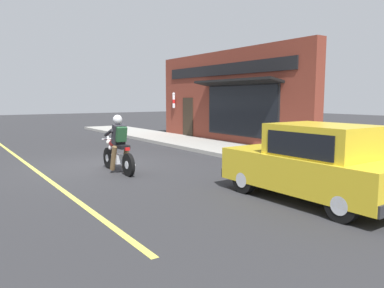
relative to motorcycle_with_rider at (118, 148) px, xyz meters
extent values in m
plane|color=#2B2B2D|center=(-0.10, 1.25, -0.68)|extent=(80.00, 80.00, 0.00)
cube|color=#9E9B93|center=(5.32, 4.25, -0.61)|extent=(2.60, 22.00, 0.14)
cube|color=#D1C64C|center=(-1.90, 4.25, -0.67)|extent=(0.12, 19.80, 0.01)
cube|color=maroon|center=(6.87, 3.62, 1.42)|extent=(0.50, 10.16, 4.20)
cube|color=black|center=(6.60, 2.35, 0.87)|extent=(0.04, 4.27, 2.10)
cube|color=black|center=(6.61, 2.35, 0.87)|extent=(0.02, 4.47, 2.20)
cube|color=#2D2319|center=(6.60, 6.42, 0.37)|extent=(0.04, 0.90, 2.10)
cube|color=black|center=(6.27, 2.35, 2.07)|extent=(0.81, 4.88, 0.24)
cube|color=black|center=(6.59, 3.62, 2.67)|extent=(0.06, 8.63, 0.50)
cylinder|color=white|center=(6.52, 7.69, 1.22)|extent=(0.14, 0.14, 0.70)
cylinder|color=red|center=(6.52, 7.69, 1.22)|extent=(0.15, 0.15, 0.20)
sphere|color=silver|center=(6.52, 7.69, 1.62)|extent=(0.16, 0.16, 0.16)
cylinder|color=black|center=(0.00, 0.72, -0.37)|extent=(0.10, 0.62, 0.62)
cylinder|color=silver|center=(0.00, 0.72, -0.37)|extent=(0.12, 0.22, 0.22)
cylinder|color=black|center=(0.00, -0.68, -0.37)|extent=(0.10, 0.62, 0.62)
cylinder|color=silver|center=(0.00, -0.68, -0.37)|extent=(0.12, 0.22, 0.22)
cube|color=silver|center=(0.00, -0.03, -0.29)|extent=(0.28, 0.40, 0.24)
ellipsoid|color=#B21919|center=(0.00, 0.22, 0.12)|extent=(0.30, 0.52, 0.24)
cube|color=black|center=(0.00, -0.26, 0.08)|extent=(0.26, 0.56, 0.10)
cylinder|color=silver|center=(0.00, 0.62, -0.05)|extent=(0.07, 0.33, 0.68)
cylinder|color=silver|center=(0.00, 0.50, 0.23)|extent=(0.56, 0.04, 0.04)
sphere|color=silver|center=(0.00, 0.67, 0.11)|extent=(0.16, 0.16, 0.16)
cylinder|color=silver|center=(0.16, -0.43, -0.39)|extent=(0.08, 0.55, 0.08)
cube|color=red|center=(0.00, -0.63, 0.05)|extent=(0.12, 0.06, 0.08)
cylinder|color=brown|center=(-0.18, -0.10, -0.25)|extent=(0.14, 0.35, 0.71)
cylinder|color=brown|center=(0.18, -0.10, -0.25)|extent=(0.14, 0.35, 0.71)
cube|color=#232328|center=(0.00, -0.08, 0.40)|extent=(0.34, 0.33, 0.57)
cylinder|color=#232328|center=(-0.20, 0.16, 0.44)|extent=(0.09, 0.52, 0.26)
cylinder|color=#232328|center=(0.20, 0.16, 0.44)|extent=(0.09, 0.52, 0.26)
sphere|color=silver|center=(0.00, -0.02, 0.81)|extent=(0.26, 0.26, 0.26)
cube|color=#1E4728|center=(0.00, -0.24, 0.42)|extent=(0.28, 0.24, 0.42)
cylinder|color=black|center=(1.36, -3.75, -0.38)|extent=(0.19, 0.60, 0.60)
cylinder|color=silver|center=(1.36, -3.75, -0.38)|extent=(0.20, 0.33, 0.33)
cylinder|color=black|center=(2.80, -3.73, -0.38)|extent=(0.19, 0.60, 0.60)
cylinder|color=silver|center=(2.80, -3.73, -0.38)|extent=(0.20, 0.33, 0.33)
cylinder|color=black|center=(1.40, -6.14, -0.38)|extent=(0.19, 0.60, 0.60)
cylinder|color=silver|center=(1.40, -6.14, -0.38)|extent=(0.20, 0.33, 0.33)
cube|color=gold|center=(2.10, -4.94, -0.08)|extent=(1.69, 3.72, 0.70)
cube|color=gold|center=(2.10, -5.19, 0.56)|extent=(1.47, 1.92, 0.66)
cube|color=black|center=(2.09, -4.32, 0.51)|extent=(1.33, 0.37, 0.51)
cube|color=black|center=(1.38, -5.20, 0.54)|extent=(0.05, 1.52, 0.46)
cube|color=black|center=(2.83, -5.17, 0.54)|extent=(0.05, 1.52, 0.46)
cube|color=silver|center=(1.57, -3.08, 0.04)|extent=(0.24, 0.04, 0.14)
cube|color=silver|center=(2.58, -3.07, 0.04)|extent=(0.24, 0.04, 0.14)
cube|color=#28282B|center=(2.08, -3.11, -0.33)|extent=(1.61, 0.14, 0.20)
cube|color=black|center=(5.21, -0.95, -0.52)|extent=(0.36, 0.36, 0.04)
cone|color=orange|center=(5.21, -0.95, -0.22)|extent=(0.28, 0.28, 0.56)
cylinder|color=white|center=(5.21, -0.95, -0.20)|extent=(0.20, 0.20, 0.08)
camera|label=1|loc=(-4.11, -9.78, 1.41)|focal=35.00mm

